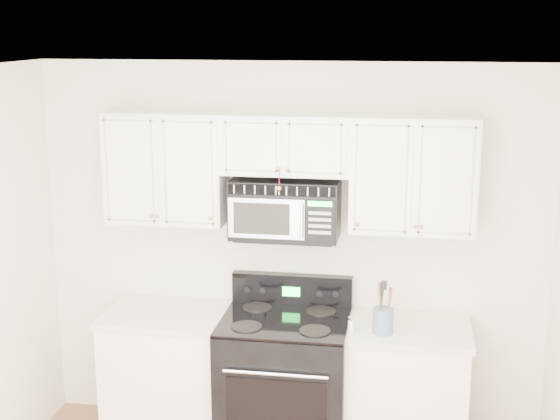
# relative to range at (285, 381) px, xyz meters

# --- Properties ---
(room) EXTENTS (3.51, 3.51, 2.61)m
(room) POSITION_rel_range_xyz_m (-0.02, -1.40, 0.82)
(room) COLOR brown
(room) RESTS_ON ground
(base_cabinet_left) EXTENTS (0.86, 0.65, 0.92)m
(base_cabinet_left) POSITION_rel_range_xyz_m (-0.82, 0.04, -0.06)
(base_cabinet_left) COLOR silver
(base_cabinet_left) RESTS_ON ground
(base_cabinet_right) EXTENTS (0.86, 0.65, 0.92)m
(base_cabinet_right) POSITION_rel_range_xyz_m (0.78, 0.04, -0.06)
(base_cabinet_right) COLOR silver
(base_cabinet_right) RESTS_ON ground
(range) EXTENTS (0.84, 0.76, 1.14)m
(range) POSITION_rel_range_xyz_m (0.00, 0.00, 0.00)
(range) COLOR black
(range) RESTS_ON ground
(upper_cabinets) EXTENTS (2.44, 0.37, 0.75)m
(upper_cabinets) POSITION_rel_range_xyz_m (-0.02, 0.19, 1.45)
(upper_cabinets) COLOR silver
(upper_cabinets) RESTS_ON ground
(microwave) EXTENTS (0.71, 0.41, 0.39)m
(microwave) POSITION_rel_range_xyz_m (-0.03, 0.17, 1.16)
(microwave) COLOR black
(microwave) RESTS_ON ground
(utensil_crock) EXTENTS (0.13, 0.13, 0.35)m
(utensil_crock) POSITION_rel_range_xyz_m (0.65, -0.10, 0.53)
(utensil_crock) COLOR #486984
(utensil_crock) RESTS_ON base_cabinet_right
(shaker_salt) EXTENTS (0.04, 0.04, 0.10)m
(shaker_salt) POSITION_rel_range_xyz_m (0.45, -0.12, 0.49)
(shaker_salt) COLOR silver
(shaker_salt) RESTS_ON base_cabinet_right
(shaker_pepper) EXTENTS (0.04, 0.04, 0.09)m
(shaker_pepper) POSITION_rel_range_xyz_m (0.64, -0.12, 0.48)
(shaker_pepper) COLOR silver
(shaker_pepper) RESTS_ON base_cabinet_right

